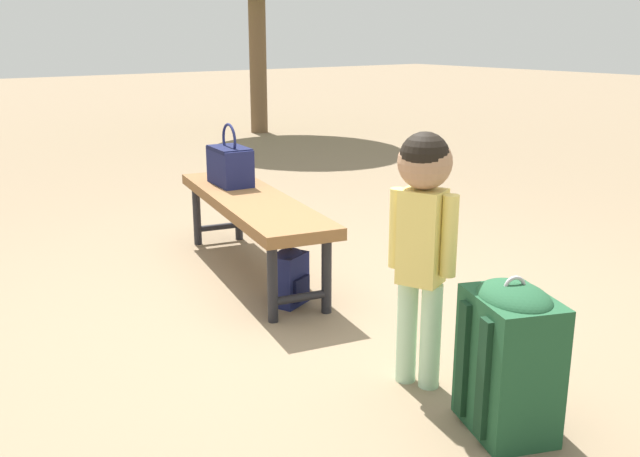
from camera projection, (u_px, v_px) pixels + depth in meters
The scene contains 6 objects.
ground_plane at pixel (306, 322), 3.37m from camera, with size 40.00×40.00×0.00m, color #7F6B51.
park_bench at pixel (252, 207), 3.95m from camera, with size 1.65×0.73×0.45m.
handbag at pixel (230, 164), 4.22m from camera, with size 0.34×0.22×0.37m.
child_standing at pixel (423, 220), 2.61m from camera, with size 0.25×0.20×0.99m.
backpack_large at pixel (510, 355), 2.40m from camera, with size 0.40×0.36×0.56m.
backpack_small at pixel (289, 275), 3.56m from camera, with size 0.20×0.22×0.31m.
Camera 1 is at (2.55, -1.80, 1.34)m, focal length 39.74 mm.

